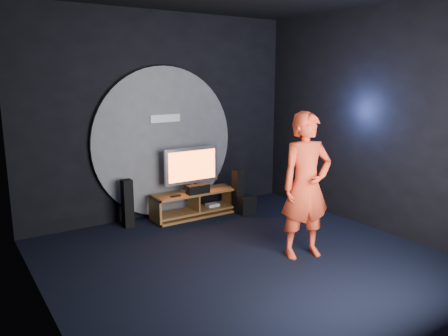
% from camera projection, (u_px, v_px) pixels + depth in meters
% --- Properties ---
extents(floor, '(5.00, 5.00, 0.00)m').
position_uv_depth(floor, '(247.00, 261.00, 5.86)').
color(floor, black).
rests_on(floor, ground).
extents(back_wall, '(5.00, 0.04, 3.50)m').
position_uv_depth(back_wall, '(162.00, 116.00, 7.54)').
color(back_wall, black).
rests_on(back_wall, ground).
extents(front_wall, '(5.00, 0.04, 3.50)m').
position_uv_depth(front_wall, '(436.00, 163.00, 3.45)').
color(front_wall, black).
rests_on(front_wall, ground).
extents(left_wall, '(0.04, 5.00, 3.50)m').
position_uv_depth(left_wall, '(37.00, 149.00, 4.16)').
color(left_wall, black).
rests_on(left_wall, ground).
extents(right_wall, '(0.04, 5.00, 3.50)m').
position_uv_depth(right_wall, '(376.00, 120.00, 6.84)').
color(right_wall, black).
rests_on(right_wall, ground).
extents(wall_disc_panel, '(2.60, 0.11, 2.60)m').
position_uv_depth(wall_disc_panel, '(165.00, 142.00, 7.59)').
color(wall_disc_panel, '#515156').
rests_on(wall_disc_panel, ground).
extents(media_console, '(1.53, 0.45, 0.45)m').
position_uv_depth(media_console, '(194.00, 205.00, 7.69)').
color(media_console, olive).
rests_on(media_console, ground).
extents(tv, '(1.02, 0.22, 0.77)m').
position_uv_depth(tv, '(192.00, 167.00, 7.60)').
color(tv, silver).
rests_on(tv, media_console).
extents(center_speaker, '(0.40, 0.15, 0.15)m').
position_uv_depth(center_speaker, '(198.00, 189.00, 7.50)').
color(center_speaker, black).
rests_on(center_speaker, media_console).
extents(remote, '(0.18, 0.05, 0.02)m').
position_uv_depth(remote, '(176.00, 196.00, 7.31)').
color(remote, black).
rests_on(remote, media_console).
extents(tower_speaker_left, '(0.16, 0.18, 0.79)m').
position_uv_depth(tower_speaker_left, '(127.00, 203.00, 7.10)').
color(tower_speaker_left, black).
rests_on(tower_speaker_left, ground).
extents(tower_speaker_right, '(0.16, 0.18, 0.79)m').
position_uv_depth(tower_speaker_right, '(238.00, 191.00, 7.87)').
color(tower_speaker_right, black).
rests_on(tower_speaker_right, ground).
extents(subwoofer, '(0.29, 0.29, 0.32)m').
position_uv_depth(subwoofer, '(245.00, 205.00, 7.85)').
color(subwoofer, black).
rests_on(subwoofer, ground).
extents(player, '(0.82, 0.64, 1.98)m').
position_uv_depth(player, '(306.00, 186.00, 5.84)').
color(player, red).
rests_on(player, ground).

